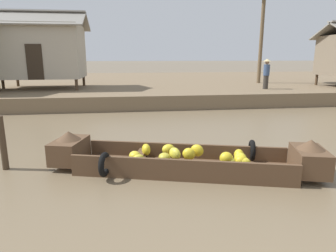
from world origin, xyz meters
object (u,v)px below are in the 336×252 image
(banana_boat, at_px, (184,159))
(mooring_post, at_px, (3,143))
(vendor_person, at_px, (266,72))
(stilt_house_mid_left, at_px, (42,50))

(banana_boat, relative_size, mooring_post, 4.85)
(vendor_person, bearing_deg, mooring_post, -139.18)
(vendor_person, bearing_deg, banana_boat, -123.74)
(banana_boat, distance_m, vendor_person, 11.83)
(banana_boat, xyz_separation_m, mooring_post, (-4.00, 0.68, 0.34))
(banana_boat, distance_m, stilt_house_mid_left, 13.48)
(vendor_person, relative_size, mooring_post, 1.35)
(mooring_post, bearing_deg, banana_boat, -9.68)
(banana_boat, xyz_separation_m, stilt_house_mid_left, (-5.85, 11.88, 2.55))
(stilt_house_mid_left, relative_size, vendor_person, 3.03)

